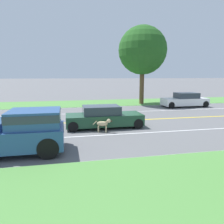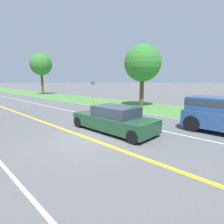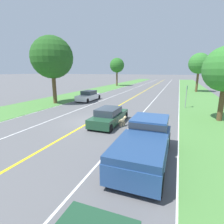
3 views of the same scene
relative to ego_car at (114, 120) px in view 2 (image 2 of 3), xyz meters
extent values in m
plane|color=#5B5B5E|center=(-1.67, 0.04, -0.62)|extent=(400.00, 400.00, 0.00)
cube|color=yellow|center=(-1.67, 0.04, -0.62)|extent=(0.18, 160.00, 0.01)
cube|color=white|center=(5.33, 0.04, -0.62)|extent=(0.14, 160.00, 0.01)
cube|color=white|center=(1.83, 0.04, -0.62)|extent=(0.10, 160.00, 0.01)
cube|color=white|center=(-5.17, 0.04, -0.62)|extent=(0.10, 160.00, 0.01)
cube|color=#4C843D|center=(8.33, 0.04, -0.61)|extent=(6.00, 160.00, 0.03)
cube|color=#1E472D|center=(0.00, 0.04, -0.13)|extent=(1.79, 4.64, 0.65)
cube|color=#2D3842|center=(0.00, -0.14, 0.45)|extent=(1.54, 2.23, 0.52)
cylinder|color=black|center=(0.81, 1.97, -0.32)|extent=(0.22, 0.60, 0.60)
cylinder|color=black|center=(0.81, -1.88, -0.32)|extent=(0.22, 0.60, 0.60)
cylinder|color=black|center=(-0.81, 1.97, -0.32)|extent=(0.22, 0.60, 0.60)
cylinder|color=black|center=(-0.81, -1.88, -0.32)|extent=(0.22, 0.60, 0.60)
ellipsoid|color=#D1B784|center=(1.22, -0.28, -0.12)|extent=(0.37, 0.66, 0.27)
cylinder|color=#D1B784|center=(1.34, -0.09, -0.44)|extent=(0.07, 0.07, 0.36)
cylinder|color=#D1B784|center=(1.22, -0.51, -0.44)|extent=(0.07, 0.07, 0.36)
cylinder|color=#D1B784|center=(1.21, -0.05, -0.44)|extent=(0.07, 0.07, 0.36)
cylinder|color=#D1B784|center=(1.09, -0.47, -0.44)|extent=(0.07, 0.07, 0.36)
cylinder|color=#D1B784|center=(1.29, -0.03, -0.02)|extent=(0.17, 0.20, 0.17)
sphere|color=#D1B784|center=(1.32, 0.08, 0.04)|extent=(0.26, 0.26, 0.21)
ellipsoid|color=#331E14|center=(1.36, 0.22, 0.03)|extent=(0.12, 0.12, 0.08)
cone|color=tan|center=(1.37, 0.05, 0.12)|extent=(0.08, 0.08, 0.10)
cone|color=tan|center=(1.26, 0.08, 0.12)|extent=(0.08, 0.08, 0.10)
cylinder|color=#D1B784|center=(1.10, -0.68, -0.08)|extent=(0.11, 0.24, 0.23)
cube|color=#284C84|center=(3.75, -3.49, 0.81)|extent=(1.83, 2.03, 0.70)
cube|color=#2D3842|center=(3.75, -3.49, 0.91)|extent=(1.85, 2.05, 0.31)
cylinder|color=black|center=(4.70, -2.95, -0.21)|extent=(0.22, 0.83, 0.83)
cylinder|color=black|center=(2.80, -2.95, -0.21)|extent=(0.22, 0.83, 0.83)
cylinder|color=brown|center=(8.52, 4.16, 0.95)|extent=(0.43, 0.43, 3.14)
sphere|color=#337A2D|center=(8.52, 4.16, 3.71)|extent=(3.65, 3.65, 3.65)
cylinder|color=brown|center=(8.49, 26.84, 1.54)|extent=(0.44, 0.44, 4.32)
sphere|color=#337A2D|center=(8.49, 26.84, 5.00)|extent=(4.02, 4.02, 4.02)
cylinder|color=gray|center=(5.94, 8.85, 0.67)|extent=(0.08, 0.08, 2.59)
cube|color=#238438|center=(5.99, 8.85, 1.72)|extent=(0.03, 0.64, 0.40)
camera|label=1|loc=(13.01, -2.20, 2.56)|focal=35.00mm
camera|label=2|loc=(-6.44, -6.11, 2.00)|focal=28.00mm
camera|label=3|loc=(5.02, -12.60, 3.56)|focal=28.00mm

